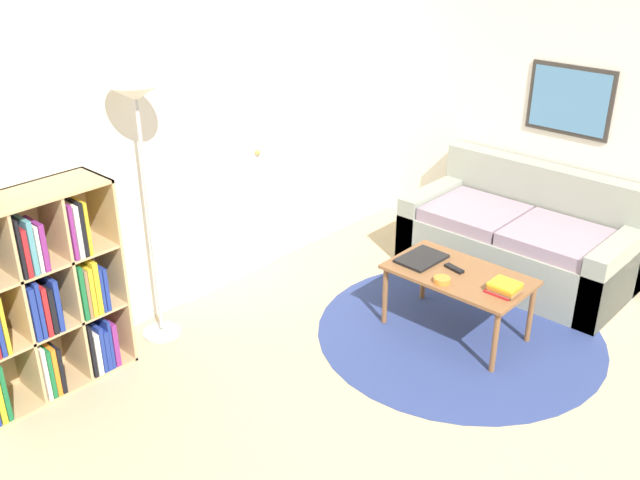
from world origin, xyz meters
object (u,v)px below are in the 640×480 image
Objects in this scene: floor_lamp at (139,123)px; laptop at (421,258)px; couch at (521,240)px; bookshelf at (37,301)px; coffee_table at (459,280)px; bowl at (442,280)px.

floor_lamp reaches higher than laptop.
bookshelf is at bearing 156.71° from couch.
couch is (3.20, -1.38, -0.31)m from bookshelf.
coffee_table is 0.20m from bowl.
laptop is at bearing 91.87° from coffee_table.
floor_lamp is at bearing 132.87° from coffee_table.
floor_lamp reaches higher than bookshelf.
laptop is at bearing 169.80° from couch.
bookshelf is 1.18m from floor_lamp.
coffee_table is 2.72× the size of laptop.
floor_lamp is at bearing 139.10° from laptop.
coffee_table is (2.14, -1.48, -0.18)m from bookshelf.
couch is 4.91× the size of laptop.
bookshelf is 2.45m from bowl.
bowl is at bearing -36.90° from bookshelf.
floor_lamp is at bearing 128.94° from bowl.
floor_lamp is (0.79, -0.02, 0.88)m from bookshelf.
coffee_table is at bearing -3.94° from bowl.
coffee_table is (-1.07, -0.10, 0.12)m from couch.
bowl is at bearing 176.06° from coffee_table.
couch is at bearing 3.99° from bowl.
floor_lamp is 3.02m from couch.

